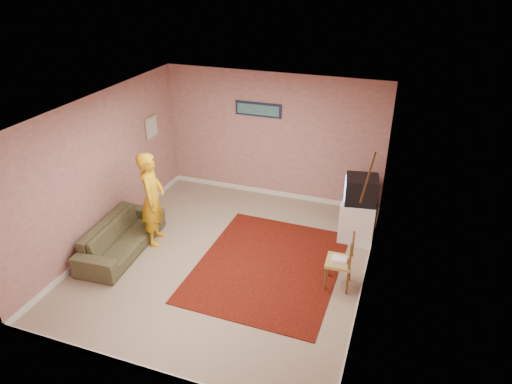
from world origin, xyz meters
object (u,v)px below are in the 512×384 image
(chair_a, at_px, (361,194))
(chair_b, at_px, (340,255))
(tv_cabinet, at_px, (358,220))
(crt_tv, at_px, (361,190))
(sofa, at_px, (121,237))
(person, at_px, (153,199))

(chair_a, xyz_separation_m, chair_b, (-0.03, -2.10, 0.00))
(tv_cabinet, xyz_separation_m, crt_tv, (-0.01, -0.00, 0.61))
(chair_a, distance_m, sofa, 4.41)
(crt_tv, relative_size, sofa, 0.33)
(chair_a, height_order, sofa, chair_a)
(crt_tv, bearing_deg, chair_a, 85.28)
(person, bearing_deg, crt_tv, -86.89)
(chair_b, relative_size, person, 0.29)
(chair_a, relative_size, sofa, 0.26)
(sofa, xyz_separation_m, person, (0.40, 0.46, 0.57))
(chair_a, bearing_deg, tv_cabinet, -88.00)
(chair_b, height_order, sofa, chair_b)
(crt_tv, height_order, chair_a, crt_tv)
(sofa, bearing_deg, chair_a, -61.03)
(chair_b, height_order, person, person)
(tv_cabinet, xyz_separation_m, person, (-3.35, -1.24, 0.47))
(chair_a, bearing_deg, crt_tv, -88.46)
(tv_cabinet, height_order, person, person)
(chair_a, xyz_separation_m, sofa, (-3.70, -2.39, -0.27))
(chair_a, xyz_separation_m, person, (-3.30, -1.93, 0.30))
(tv_cabinet, xyz_separation_m, chair_a, (-0.05, 0.69, 0.17))
(chair_b, bearing_deg, chair_a, 176.71)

